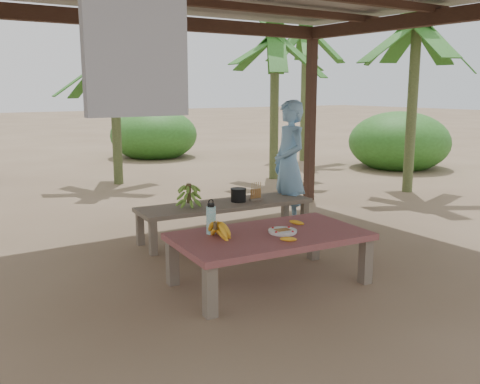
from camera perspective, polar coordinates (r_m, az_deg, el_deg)
ground at (r=5.66m, az=0.72°, el=-7.98°), size 80.00×80.00×0.00m
work_table at (r=5.07m, az=3.18°, el=-5.13°), size 1.88×1.15×0.50m
bench at (r=6.61m, az=-1.53°, el=-1.64°), size 2.24×0.77×0.45m
ripe_banana_bunch at (r=4.85m, az=-2.65°, el=-4.03°), size 0.29×0.25×0.17m
plate at (r=5.06m, az=4.57°, el=-4.21°), size 0.27×0.27×0.04m
loose_banana_front at (r=4.79m, az=5.19°, el=-5.03°), size 0.17×0.09×0.04m
loose_banana_side at (r=5.38m, az=6.07°, el=-3.25°), size 0.13×0.15×0.04m
water_flask at (r=5.01m, az=-3.10°, el=-2.90°), size 0.09×0.09×0.33m
green_banana_stalk at (r=6.37m, az=-5.48°, el=-0.30°), size 0.28×0.28×0.30m
cooking_pot at (r=6.66m, az=-0.17°, el=-0.35°), size 0.19×0.19×0.16m
skewer_rack at (r=6.72m, az=1.69°, el=0.09°), size 0.19×0.09×0.24m
woman at (r=7.15m, az=5.26°, el=2.97°), size 0.53×0.69×1.70m
banana_plant_ne at (r=10.99m, az=3.75°, el=14.93°), size 1.80×1.80×3.08m
banana_plant_n at (r=10.62m, az=-13.32°, el=12.73°), size 1.80×1.80×2.69m
banana_plant_e at (r=10.03m, az=18.30°, el=15.47°), size 1.80×1.80×3.21m
banana_plant_far at (r=13.90m, az=7.01°, el=15.82°), size 1.80×1.80×3.53m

